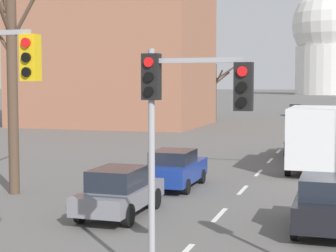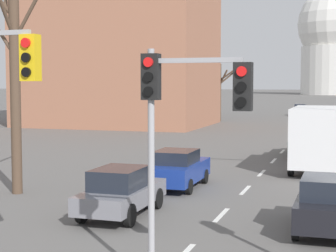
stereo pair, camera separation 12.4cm
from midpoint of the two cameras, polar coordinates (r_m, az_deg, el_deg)
name	(u,v)px [view 2 (the right image)]	position (r m, az deg, el deg)	size (l,w,h in m)	color
lane_stripe_2	(221,215)	(18.59, 5.64, -8.98)	(0.16, 2.00, 0.01)	silver
lane_stripe_3	(245,190)	(22.91, 8.01, -6.46)	(0.16, 2.00, 0.01)	silver
lane_stripe_4	(262,173)	(27.29, 9.62, -4.73)	(0.16, 2.00, 0.01)	silver
lane_stripe_5	(273,161)	(31.71, 10.77, -3.48)	(0.16, 2.00, 0.01)	silver
lane_stripe_6	(282,151)	(36.14, 11.64, -2.54)	(0.16, 2.00, 0.01)	silver
lane_stripe_7	(289,144)	(40.59, 12.32, -1.81)	(0.16, 2.00, 0.01)	silver
lane_stripe_8	(295,138)	(45.05, 12.87, -1.21)	(0.16, 2.00, 0.01)	silver
lane_stripe_9	(300,133)	(49.52, 13.31, -0.73)	(0.16, 2.00, 0.01)	silver
lane_stripe_10	(304,129)	(53.99, 13.68, -0.32)	(0.16, 2.00, 0.01)	silver
lane_stripe_11	(307,126)	(58.47, 14.00, 0.02)	(0.16, 2.00, 0.01)	silver
traffic_signal_centre_tall	(182,107)	(11.50, 1.74, 1.92)	(2.29, 0.34, 5.00)	#9E9EA3
sedan_near_left	(305,142)	(34.76, 13.82, -1.55)	(1.74, 4.03, 1.57)	#2D4C33
sedan_near_right	(121,191)	(18.28, -4.60, -6.62)	(1.76, 4.17, 1.58)	slate
sedan_mid_centre	(328,204)	(16.92, 16.17, -7.63)	(1.81, 3.86, 1.62)	black
sedan_far_left	(300,110)	(76.59, 13.34, 1.62)	(1.68, 4.23, 1.58)	silver
sedan_far_right	(177,168)	(23.08, 1.07, -4.34)	(1.90, 4.07, 1.57)	navy
delivery_truck	(318,136)	(28.61, 15.16, -0.98)	(2.44, 7.20, 3.14)	#333842
bare_tree_left_near	(12,67)	(22.49, -15.38, 5.81)	(5.48, 4.80, 10.11)	brown
bare_tree_left_far	(219,88)	(64.22, 5.30, 3.86)	(4.56, 3.31, 7.75)	brown
apartment_block_left	(120,17)	(58.68, -4.83, 11.01)	(18.00, 14.00, 22.22)	#9E664C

